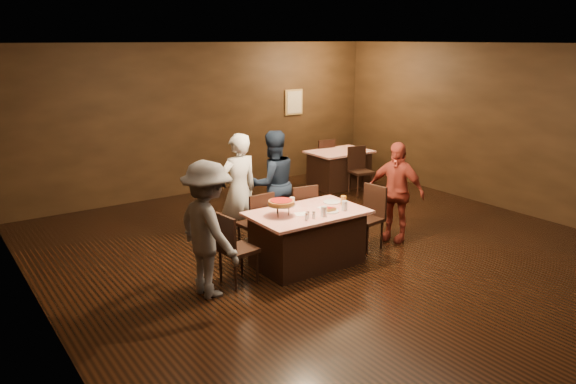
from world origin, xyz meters
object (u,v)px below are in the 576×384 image
at_px(diner_white_jacket, 239,190).
at_px(plate_empty, 332,202).
at_px(main_table, 307,238).
at_px(chair_back_near, 361,171).
at_px(glass_amber, 343,201).
at_px(back_table, 339,169).
at_px(pizza_stand, 281,203).
at_px(glass_front_right, 344,206).
at_px(chair_back_far, 322,160).
at_px(diner_grey_knit, 208,229).
at_px(glass_back, 292,202).
at_px(chair_far_left, 255,223).
at_px(diner_red_shirt, 395,192).
at_px(chair_end_left, 238,248).
at_px(diner_navy_hoodie, 273,184).
at_px(glass_front_left, 324,211).
at_px(chair_far_right, 299,213).
at_px(chair_end_right, 366,218).

relative_size(diner_white_jacket, plate_empty, 6.94).
height_order(main_table, chair_back_near, chair_back_near).
distance_m(chair_back_near, glass_amber, 3.51).
bearing_deg(chair_back_near, back_table, 99.80).
bearing_deg(pizza_stand, glass_front_right, -19.44).
relative_size(chair_back_far, diner_grey_knit, 0.56).
xyz_separation_m(glass_amber, glass_back, (-0.65, 0.35, 0.00)).
bearing_deg(chair_far_left, pizza_stand, 86.69).
bearing_deg(glass_amber, diner_grey_knit, -178.77).
height_order(chair_far_left, diner_red_shirt, diner_red_shirt).
distance_m(main_table, chair_end_left, 1.10).
xyz_separation_m(chair_back_near, plate_empty, (-2.56, -2.23, 0.30)).
relative_size(diner_grey_knit, diner_red_shirt, 1.08).
distance_m(chair_back_far, glass_amber, 4.51).
distance_m(back_table, diner_navy_hoodie, 3.37).
height_order(chair_back_far, plate_empty, chair_back_far).
height_order(plate_empty, glass_front_right, glass_front_right).
relative_size(glass_front_left, glass_amber, 1.00).
height_order(chair_far_right, diner_navy_hoodie, diner_navy_hoodie).
relative_size(diner_white_jacket, glass_front_left, 12.39).
relative_size(chair_far_right, glass_front_right, 6.79).
bearing_deg(chair_far_left, glass_front_left, 109.89).
distance_m(diner_navy_hoodie, glass_back, 1.06).
distance_m(chair_end_right, glass_front_left, 1.15).
xyz_separation_m(chair_far_right, diner_white_jacket, (-0.80, 0.45, 0.39)).
xyz_separation_m(chair_far_left, diner_navy_hoodie, (0.68, 0.56, 0.37)).
height_order(main_table, chair_far_right, chair_far_right).
height_order(diner_white_jacket, plate_empty, diner_white_jacket).
bearing_deg(chair_back_near, glass_front_right, -125.51).
relative_size(back_table, chair_far_right, 1.37).
relative_size(back_table, chair_far_left, 1.37).
height_order(diner_white_jacket, diner_navy_hoodie, diner_white_jacket).
bearing_deg(chair_far_left, chair_end_left, 43.67).
distance_m(main_table, chair_far_right, 0.85).
bearing_deg(glass_amber, glass_back, 151.70).
distance_m(chair_far_left, glass_front_left, 1.20).
bearing_deg(diner_white_jacket, diner_red_shirt, 148.84).
height_order(back_table, glass_back, glass_back).
bearing_deg(glass_back, plate_empty, -14.04).
bearing_deg(pizza_stand, main_table, -7.13).
bearing_deg(diner_white_jacket, glass_back, 109.21).
relative_size(chair_end_right, plate_empty, 3.80).
xyz_separation_m(chair_back_near, diner_grey_knit, (-4.67, -2.47, 0.37)).
xyz_separation_m(diner_navy_hoodie, glass_front_right, (0.17, -1.56, -0.01)).
xyz_separation_m(chair_end_right, diner_red_shirt, (0.62, 0.03, 0.31)).
bearing_deg(chair_far_left, back_table, -149.73).
bearing_deg(diner_grey_knit, chair_far_right, -72.01).
relative_size(chair_far_left, glass_back, 6.79).
bearing_deg(chair_end_left, diner_red_shirt, -95.27).
xyz_separation_m(chair_end_left, diner_white_jacket, (0.70, 1.20, 0.39)).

